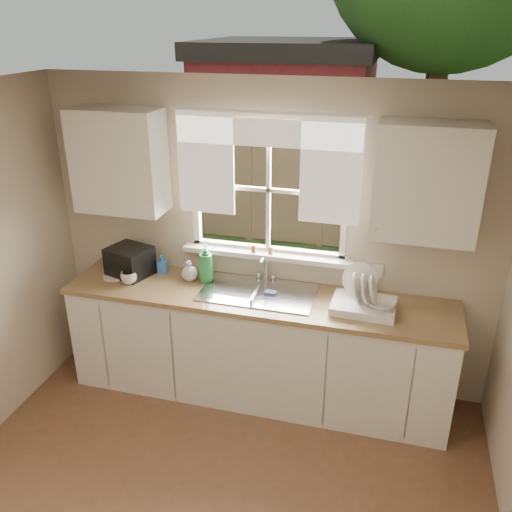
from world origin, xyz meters
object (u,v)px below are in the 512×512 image
(cup, at_px, (129,278))
(soap_bottle_a, at_px, (206,263))
(dish_rack, at_px, (364,301))
(black_appliance, at_px, (130,261))

(cup, bearing_deg, soap_bottle_a, 35.61)
(dish_rack, xyz_separation_m, cup, (-1.85, -0.07, -0.01))
(cup, xyz_separation_m, black_appliance, (-0.07, 0.16, 0.07))
(dish_rack, relative_size, cup, 3.65)
(cup, bearing_deg, dish_rack, 18.24)
(dish_rack, relative_size, soap_bottle_a, 1.47)
(soap_bottle_a, height_order, black_appliance, soap_bottle_a)
(soap_bottle_a, distance_m, cup, 0.63)
(dish_rack, height_order, black_appliance, dish_rack)
(soap_bottle_a, bearing_deg, dish_rack, -25.51)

